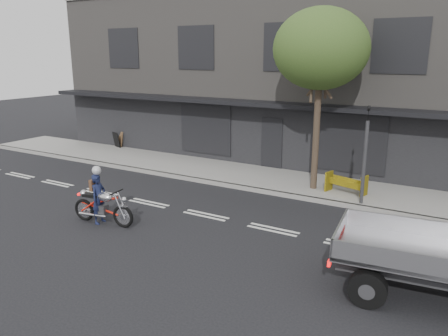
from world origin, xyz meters
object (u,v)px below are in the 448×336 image
Objects in this scene: traffic_light_pole at (365,161)px; rider at (99,199)px; street_tree at (321,49)px; motorcycle at (103,206)px; sandwich_board at (116,140)px; construction_barrier at (345,184)px.

traffic_light_pole reaches higher than rider.
street_tree is 9.16m from motorcycle.
motorcycle is at bearing -31.94° from sandwich_board.
rider is 10.86m from sandwich_board.
traffic_light_pole reaches higher than motorcycle.
traffic_light_pole is at bearing 5.66° from sandwich_board.
sandwich_board is (-13.08, 2.02, 0.03)m from construction_barrier.
rider is at bearing -32.54° from sandwich_board.
street_tree is at bearing 156.97° from traffic_light_pole.
street_tree is 12.87m from sandwich_board.
traffic_light_pole is 8.76m from rider.
traffic_light_pole is at bearing -23.03° from street_tree.
motorcycle is at bearing -125.54° from street_tree.
street_tree is 9.13m from rider.
sandwich_board is at bearing 34.11° from rider.
street_tree is 4.30× the size of rider.
traffic_light_pole reaches higher than construction_barrier.
motorcycle is (-4.57, -6.40, -4.69)m from street_tree.
traffic_light_pole is 2.52× the size of construction_barrier.
sandwich_board is at bearing 169.16° from traffic_light_pole.
construction_barrier is 1.65× the size of sandwich_board.
traffic_light_pole is (2.00, -0.85, -3.63)m from street_tree.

